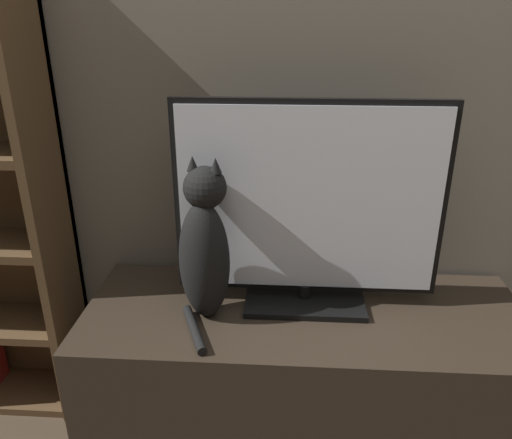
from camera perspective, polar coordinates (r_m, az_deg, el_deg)
wall_back at (r=1.71m, az=6.32°, el=18.24°), size 4.80×0.05×2.60m
tv_stand at (r=1.81m, az=5.26°, el=-17.41°), size 1.44×0.55×0.53m
tv at (r=1.56m, az=5.82°, el=0.99°), size 0.84×0.24×0.67m
cat at (r=1.53m, az=-5.87°, el=-3.30°), size 0.18×0.32×0.52m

